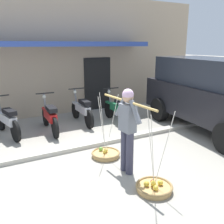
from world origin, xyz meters
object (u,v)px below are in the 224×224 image
(fruit_basket_left_side, at_px, (154,187))
(parked_truck, at_px, (215,93))
(motorcycle_nearest_shop, at_px, (7,120))
(motorcycle_third_in_row, at_px, (82,110))
(wooden_crate, at_px, (125,110))
(fruit_vendor, at_px, (127,126))
(motorcycle_second_in_row, at_px, (50,117))
(fruit_basket_right_side, at_px, (106,154))
(motorcycle_end_of_row, at_px, (118,109))

(fruit_basket_left_side, relative_size, parked_truck, 0.29)
(motorcycle_nearest_shop, bearing_deg, motorcycle_third_in_row, 2.33)
(parked_truck, distance_m, wooden_crate, 3.22)
(fruit_vendor, distance_m, parked_truck, 3.77)
(motorcycle_third_in_row, bearing_deg, motorcycle_second_in_row, -164.70)
(fruit_basket_right_side, xyz_separation_m, motorcycle_second_in_row, (-0.62, 2.30, 0.38))
(motorcycle_nearest_shop, bearing_deg, wooden_crate, 5.15)
(motorcycle_end_of_row, bearing_deg, fruit_basket_left_side, -111.13)
(fruit_basket_right_side, distance_m, motorcycle_nearest_shop, 3.09)
(motorcycle_nearest_shop, xyz_separation_m, wooden_crate, (4.04, 0.36, -0.29))
(fruit_vendor, xyz_separation_m, wooden_crate, (2.24, 3.72, -0.82))
(motorcycle_end_of_row, distance_m, parked_truck, 2.98)
(fruit_vendor, distance_m, motorcycle_nearest_shop, 3.84)
(fruit_basket_right_side, bearing_deg, motorcycle_third_in_row, 78.90)
(fruit_basket_left_side, distance_m, motorcycle_nearest_shop, 4.58)
(fruit_basket_right_side, distance_m, motorcycle_third_in_row, 2.69)
(fruit_vendor, xyz_separation_m, fruit_basket_left_side, (0.05, -0.83, -0.90))
(fruit_basket_left_side, height_order, motorcycle_end_of_row, fruit_basket_left_side)
(motorcycle_second_in_row, bearing_deg, fruit_basket_right_side, -74.88)
(fruit_basket_left_side, distance_m, motorcycle_end_of_row, 4.06)
(parked_truck, bearing_deg, fruit_vendor, -164.93)
(fruit_basket_left_side, xyz_separation_m, parked_truck, (3.59, 1.81, 1.05))
(fruit_vendor, relative_size, fruit_basket_left_side, 1.17)
(fruit_vendor, distance_m, fruit_basket_right_side, 1.23)
(motorcycle_second_in_row, height_order, motorcycle_end_of_row, same)
(motorcycle_nearest_shop, distance_m, wooden_crate, 4.07)
(motorcycle_end_of_row, relative_size, wooden_crate, 4.14)
(fruit_basket_left_side, height_order, motorcycle_nearest_shop, fruit_basket_left_side)
(fruit_vendor, bearing_deg, parked_truck, 15.07)
(motorcycle_second_in_row, xyz_separation_m, parked_truck, (4.31, -2.15, 0.68))
(fruit_vendor, bearing_deg, motorcycle_end_of_row, 62.95)
(fruit_basket_right_side, distance_m, parked_truck, 3.84)
(fruit_basket_right_side, relative_size, wooden_crate, 3.30)
(motorcycle_second_in_row, height_order, parked_truck, parked_truck)
(fruit_vendor, height_order, fruit_basket_right_side, fruit_vendor)
(fruit_vendor, distance_m, wooden_crate, 4.42)
(fruit_basket_left_side, xyz_separation_m, motorcycle_third_in_row, (0.42, 4.27, 0.38))
(fruit_basket_right_side, xyz_separation_m, motorcycle_end_of_row, (1.55, 2.11, 0.38))
(motorcycle_second_in_row, relative_size, wooden_crate, 4.14)
(fruit_basket_left_side, height_order, motorcycle_second_in_row, fruit_basket_left_side)
(parked_truck, height_order, wooden_crate, parked_truck)
(motorcycle_end_of_row, bearing_deg, wooden_crate, 46.27)
(fruit_vendor, xyz_separation_m, motorcycle_nearest_shop, (-1.80, 3.35, -0.52))
(motorcycle_nearest_shop, xyz_separation_m, motorcycle_end_of_row, (3.30, -0.41, 0.00))
(fruit_basket_right_side, bearing_deg, wooden_crate, 51.56)
(motorcycle_third_in_row, distance_m, motorcycle_end_of_row, 1.15)
(fruit_vendor, distance_m, motorcycle_end_of_row, 3.34)
(motorcycle_second_in_row, height_order, wooden_crate, motorcycle_second_in_row)
(wooden_crate, bearing_deg, motorcycle_third_in_row, -171.30)
(motorcycle_end_of_row, bearing_deg, motorcycle_nearest_shop, 172.92)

